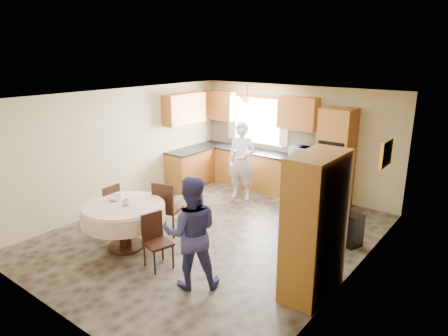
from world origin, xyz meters
name	(u,v)px	position (x,y,z in m)	size (l,w,h in m)	color
floor	(213,234)	(0.00, 0.00, 0.00)	(5.00, 6.00, 0.01)	brown
ceiling	(212,97)	(0.00, 0.00, 2.50)	(5.00, 6.00, 0.01)	white
wall_back	(294,140)	(0.00, 3.00, 1.25)	(5.00, 0.02, 2.50)	tan
wall_front	(52,226)	(0.00, -3.00, 1.25)	(5.00, 0.02, 2.50)	tan
wall_left	(121,148)	(-2.50, 0.00, 1.25)	(0.02, 6.00, 2.50)	tan
wall_right	(353,200)	(2.50, 0.00, 1.25)	(0.02, 6.00, 2.50)	tan
window	(258,121)	(-1.00, 2.98, 1.60)	(1.40, 0.03, 1.10)	white
curtain_left	(232,116)	(-1.75, 2.93, 1.65)	(0.22, 0.02, 1.15)	white
curtain_right	(284,122)	(-0.25, 2.93, 1.65)	(0.22, 0.02, 1.15)	white
base_cab_back	(256,170)	(-0.85, 2.70, 0.44)	(3.30, 0.60, 0.88)	#C78B35
counter_back	(256,152)	(-0.85, 2.70, 0.90)	(3.30, 0.64, 0.04)	black
base_cab_left	(190,169)	(-2.20, 1.80, 0.44)	(0.60, 1.20, 0.88)	#C78B35
counter_left	(190,151)	(-2.20, 1.80, 0.90)	(0.64, 1.20, 0.04)	black
backsplash	(263,138)	(-0.85, 2.99, 1.18)	(3.30, 0.02, 0.55)	beige
wall_cab_left	(220,105)	(-2.05, 2.83, 1.91)	(0.85, 0.33, 0.72)	#C87832
wall_cab_right	(298,113)	(0.15, 2.83, 1.91)	(0.90, 0.33, 0.72)	#C87832
wall_cab_side	(184,109)	(-2.33, 1.80, 1.91)	(0.33, 1.20, 0.72)	#C87832
oven_tower	(336,158)	(1.15, 2.69, 1.06)	(0.66, 0.62, 2.12)	#C78B35
oven_upper	(330,152)	(1.15, 2.38, 1.25)	(0.56, 0.01, 0.45)	black
oven_lower	(329,176)	(1.15, 2.38, 0.75)	(0.56, 0.01, 0.45)	black
pendant	(247,101)	(-1.00, 2.50, 2.12)	(0.36, 0.36, 0.18)	beige
sideboard	(312,214)	(1.42, 1.07, 0.41)	(1.14, 0.47, 0.81)	#361B0E
space_heater	(349,228)	(2.10, 1.13, 0.29)	(0.42, 0.30, 0.58)	black
cupboard	(315,226)	(2.22, -0.57, 0.99)	(0.52, 1.04, 1.98)	#C78B35
dining_table	(124,214)	(-0.86, -1.31, 0.61)	(1.38, 1.38, 0.79)	#361B0E
chair_left	(109,207)	(-1.55, -1.10, 0.51)	(0.44, 0.44, 0.92)	#361B0E
chair_back	(166,206)	(-0.67, -0.51, 0.56)	(0.55, 0.55, 1.01)	#361B0E
chair_right	(156,238)	(0.00, -1.40, 0.47)	(0.45, 0.45, 0.86)	#361B0E
framed_picture	(386,153)	(2.47, 1.49, 1.61)	(0.06, 0.54, 0.44)	yellow
microwave	(302,153)	(0.40, 2.65, 1.07)	(0.53, 0.36, 0.29)	silver
person_sink	(242,161)	(-0.69, 1.87, 0.87)	(0.64, 0.42, 1.75)	silver
person_dining	(191,233)	(0.80, -1.46, 0.81)	(0.79, 0.61, 1.62)	navy
bowl_sideboard	(304,189)	(1.24, 1.07, 0.84)	(0.24, 0.24, 0.06)	#B2B2B2
bottle_sideboard	(336,190)	(1.84, 1.07, 0.96)	(0.11, 0.11, 0.30)	silver
cup_table	(126,202)	(-0.78, -1.30, 0.84)	(0.13, 0.13, 0.10)	#B2B2B2
bowl_table	(116,198)	(-1.11, -1.26, 0.82)	(0.21, 0.21, 0.07)	#B2B2B2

